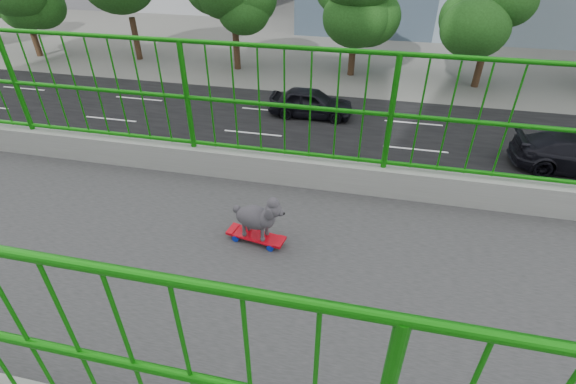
# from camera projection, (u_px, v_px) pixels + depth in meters

# --- Properties ---
(road) EXTENTS (18.00, 90.00, 0.02)m
(road) POSITION_uv_depth(u_px,v_px,m) (234.00, 162.00, 18.63)
(road) COLOR black
(road) RESTS_ON ground
(skateboard) EXTENTS (0.23, 0.53, 0.07)m
(skateboard) POSITION_uv_depth(u_px,v_px,m) (256.00, 237.00, 3.61)
(skateboard) COLOR red
(skateboard) RESTS_ON footbridge
(poodle) EXTENTS (0.25, 0.47, 0.40)m
(poodle) POSITION_uv_depth(u_px,v_px,m) (257.00, 216.00, 3.47)
(poodle) COLOR #2D2A2F
(poodle) RESTS_ON skateboard
(car_4) EXTENTS (1.81, 4.50, 1.53)m
(car_4) POSITION_uv_depth(u_px,v_px,m) (311.00, 103.00, 22.45)
(car_4) COLOR black
(car_4) RESTS_ON ground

